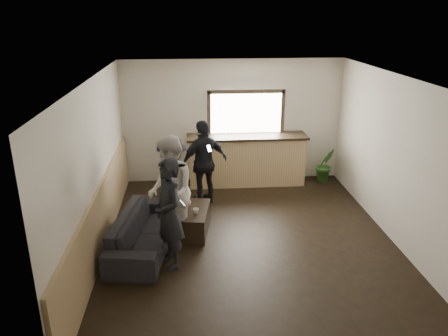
{
  "coord_description": "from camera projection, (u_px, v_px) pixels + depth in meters",
  "views": [
    {
      "loc": [
        -0.97,
        -6.69,
        3.8
      ],
      "look_at": [
        -0.4,
        0.4,
        1.22
      ],
      "focal_mm": 35.0,
      "sensor_mm": 36.0,
      "label": 1
    }
  ],
  "objects": [
    {
      "name": "cup_b",
      "position": [
        196.0,
        211.0,
        7.6
      ],
      "size": [
        0.14,
        0.14,
        0.1
      ],
      "primitive_type": "imported",
      "rotation": [
        0.0,
        0.0,
        3.57
      ],
      "color": "silver",
      "rests_on": "coffee_table"
    },
    {
      "name": "person_b",
      "position": [
        170.0,
        191.0,
        7.29
      ],
      "size": [
        0.88,
        1.04,
        1.89
      ],
      "rotation": [
        0.0,
        0.0,
        -1.37
      ],
      "color": "beige",
      "rests_on": "ground"
    },
    {
      "name": "person_d",
      "position": [
        204.0,
        163.0,
        8.85
      ],
      "size": [
        1.11,
        0.83,
        1.76
      ],
      "rotation": [
        0.0,
        0.0,
        -2.7
      ],
      "color": "black",
      "rests_on": "ground"
    },
    {
      "name": "coffee_table",
      "position": [
        192.0,
        221.0,
        7.86
      ],
      "size": [
        0.7,
        1.07,
        0.45
      ],
      "primitive_type": "cube",
      "rotation": [
        0.0,
        0.0,
        -0.15
      ],
      "color": "black",
      "rests_on": "ground"
    },
    {
      "name": "potted_plant",
      "position": [
        325.0,
        165.0,
        10.14
      ],
      "size": [
        0.53,
        0.47,
        0.81
      ],
      "primitive_type": "imported",
      "rotation": [
        0.0,
        0.0,
        0.28
      ],
      "color": "#2D6623",
      "rests_on": "ground"
    },
    {
      "name": "sofa",
      "position": [
        145.0,
        231.0,
        7.3
      ],
      "size": [
        1.15,
        2.23,
        0.62
      ],
      "primitive_type": "imported",
      "rotation": [
        0.0,
        0.0,
        1.42
      ],
      "color": "black",
      "rests_on": "ground"
    },
    {
      "name": "person_a",
      "position": [
        169.0,
        214.0,
        6.61
      ],
      "size": [
        0.64,
        0.76,
        1.76
      ],
      "rotation": [
        0.0,
        0.0,
        -1.16
      ],
      "color": "black",
      "rests_on": "ground"
    },
    {
      "name": "ground",
      "position": [
        249.0,
        240.0,
        7.64
      ],
      "size": [
        5.0,
        6.0,
        0.01
      ],
      "primitive_type": "cube",
      "color": "black"
    },
    {
      "name": "person_c",
      "position": [
        173.0,
        177.0,
        8.33
      ],
      "size": [
        0.91,
        1.16,
        1.58
      ],
      "rotation": [
        0.0,
        0.0,
        -1.93
      ],
      "color": "black",
      "rests_on": "ground"
    },
    {
      "name": "bar_counter",
      "position": [
        247.0,
        157.0,
        9.97
      ],
      "size": [
        2.7,
        0.68,
        2.13
      ],
      "color": "tan",
      "rests_on": "ground"
    },
    {
      "name": "cup_a",
      "position": [
        187.0,
        203.0,
        7.94
      ],
      "size": [
        0.17,
        0.17,
        0.1
      ],
      "primitive_type": "imported",
      "rotation": [
        0.0,
        0.0,
        5.91
      ],
      "color": "silver",
      "rests_on": "coffee_table"
    },
    {
      "name": "room_shell",
      "position": [
        205.0,
        162.0,
        7.08
      ],
      "size": [
        5.01,
        6.01,
        2.8
      ],
      "color": "silver",
      "rests_on": "ground"
    }
  ]
}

